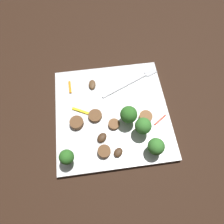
# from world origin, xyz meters

# --- Properties ---
(ground_plane) EXTENTS (1.40, 1.40, 0.00)m
(ground_plane) POSITION_xyz_m (0.00, 0.00, 0.00)
(ground_plane) COLOR black
(plate) EXTENTS (0.30, 0.30, 0.01)m
(plate) POSITION_xyz_m (0.00, 0.00, 0.01)
(plate) COLOR white
(plate) RESTS_ON ground_plane
(fork) EXTENTS (0.17, 0.08, 0.00)m
(fork) POSITION_xyz_m (0.08, 0.09, 0.01)
(fork) COLOR silver
(fork) RESTS_ON plate
(broccoli_floret_0) EXTENTS (0.04, 0.04, 0.06)m
(broccoli_floret_0) POSITION_xyz_m (0.07, -0.06, 0.05)
(broccoli_floret_0) COLOR #408630
(broccoli_floret_0) RESTS_ON plate
(broccoli_floret_1) EXTENTS (0.04, 0.04, 0.05)m
(broccoli_floret_1) POSITION_xyz_m (0.09, -0.12, 0.05)
(broccoli_floret_1) COLOR #408630
(broccoli_floret_1) RESTS_ON plate
(broccoli_floret_2) EXTENTS (0.04, 0.04, 0.06)m
(broccoli_floret_2) POSITION_xyz_m (0.04, -0.03, 0.05)
(broccoli_floret_2) COLOR #347525
(broccoli_floret_2) RESTS_ON plate
(broccoli_floret_3) EXTENTS (0.03, 0.03, 0.05)m
(broccoli_floret_3) POSITION_xyz_m (-0.12, -0.11, 0.05)
(broccoli_floret_3) COLOR #347525
(broccoli_floret_3) RESTS_ON plate
(sausage_slice_0) EXTENTS (0.05, 0.05, 0.01)m
(sausage_slice_0) POSITION_xyz_m (0.08, -0.03, 0.02)
(sausage_slice_0) COLOR brown
(sausage_slice_0) RESTS_ON plate
(sausage_slice_1) EXTENTS (0.04, 0.04, 0.01)m
(sausage_slice_1) POSITION_xyz_m (-0.00, -0.04, 0.02)
(sausage_slice_1) COLOR brown
(sausage_slice_1) RESTS_ON plate
(sausage_slice_2) EXTENTS (0.04, 0.04, 0.01)m
(sausage_slice_2) POSITION_xyz_m (-0.03, -0.10, 0.02)
(sausage_slice_2) COLOR brown
(sausage_slice_2) RESTS_ON plate
(sausage_slice_3) EXTENTS (0.04, 0.04, 0.01)m
(sausage_slice_3) POSITION_xyz_m (-0.05, -0.01, 0.02)
(sausage_slice_3) COLOR brown
(sausage_slice_3) RESTS_ON plate
(sausage_slice_4) EXTENTS (0.05, 0.05, 0.01)m
(sausage_slice_4) POSITION_xyz_m (-0.09, -0.02, 0.02)
(sausage_slice_4) COLOR brown
(sausage_slice_4) RESTS_ON plate
(mushroom_0) EXTENTS (0.03, 0.03, 0.01)m
(mushroom_0) POSITION_xyz_m (-0.00, -0.11, 0.02)
(mushroom_0) COLOR #422B19
(mushroom_0) RESTS_ON plate
(mushroom_1) EXTENTS (0.03, 0.03, 0.01)m
(mushroom_1) POSITION_xyz_m (-0.03, -0.07, 0.02)
(mushroom_1) COLOR #422B19
(mushroom_1) RESTS_ON plate
(mushroom_2) EXTENTS (0.02, 0.03, 0.01)m
(mushroom_2) POSITION_xyz_m (-0.04, 0.09, 0.02)
(mushroom_2) COLOR brown
(mushroom_2) RESTS_ON plate
(pepper_strip_0) EXTENTS (0.01, 0.04, 0.00)m
(pepper_strip_0) POSITION_xyz_m (-0.11, 0.09, 0.02)
(pepper_strip_0) COLOR orange
(pepper_strip_0) RESTS_ON plate
(pepper_strip_1) EXTENTS (0.04, 0.03, 0.00)m
(pepper_strip_1) POSITION_xyz_m (0.12, -0.04, 0.01)
(pepper_strip_1) COLOR red
(pepper_strip_1) RESTS_ON plate
(pepper_strip_2) EXTENTS (0.05, 0.03, 0.00)m
(pepper_strip_2) POSITION_xyz_m (-0.08, 0.01, 0.02)
(pepper_strip_2) COLOR yellow
(pepper_strip_2) RESTS_ON plate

